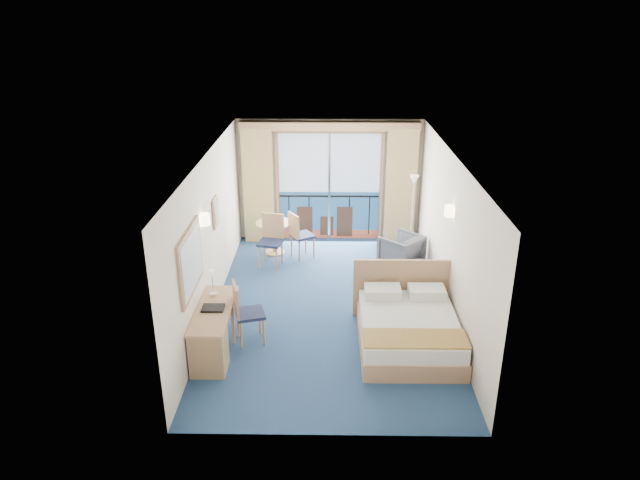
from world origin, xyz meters
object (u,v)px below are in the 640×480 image
Objects in this scene: bed at (408,328)px; desk_chair at (244,310)px; desk at (210,342)px; nightstand at (428,287)px; round_table at (274,230)px; table_chair_a at (299,233)px; armchair at (401,250)px; floor_lamp at (413,193)px; table_chair_b at (272,237)px.

bed is 2.56m from desk_chair.
bed is 1.27× the size of desk.
nightstand is 3.63m from round_table.
bed is at bearing 177.61° from table_chair_a.
desk reaches higher than armchair.
floor_lamp is at bearing -154.11° from armchair.
floor_lamp is 1.65× the size of table_chair_a.
bed reaches higher than desk.
desk_chair is (-3.09, -3.85, -0.67)m from floor_lamp.
desk is 0.80m from desk_chair.
bed is 2.67× the size of armchair.
desk is (-3.48, -2.01, 0.10)m from nightstand.
table_chair_a is (-2.09, 0.38, 0.22)m from armchair.
armchair is 0.48× the size of desk.
nightstand is 3.33m from table_chair_b.
round_table is at bearing 143.64° from nightstand.
floor_lamp is at bearing 29.48° from table_chair_b.
table_chair_b reaches higher than nightstand.
table_chair_a is at bearing 74.40° from desk.
round_table is at bearing 102.23° from table_chair_b.
floor_lamp is at bearing 52.14° from desk.
desk_chair is 0.96× the size of table_chair_b.
round_table is 0.78× the size of table_chair_a.
floor_lamp is 2.57m from table_chair_a.
desk_chair is 2.94m from table_chair_b.
desk_chair reaches higher than table_chair_a.
bed is 1.20× the size of floor_lamp.
round_table is at bearing -58.81° from armchair.
floor_lamp is 3.15m from table_chair_b.
armchair is at bearing 48.07° from desk.
armchair is (-0.30, 1.53, 0.04)m from nightstand.
armchair is 0.70× the size of table_chair_b.
desk reaches higher than round_table.
table_chair_b reaches higher than armchair.
armchair is 4.01m from desk_chair.
desk is 1.55× the size of table_chair_a.
round_table is (-2.94, -0.35, -0.71)m from floor_lamp.
bed is 3.02m from desk.
desk is 4.20m from round_table.
desk is 4.08m from table_chair_a.
table_chair_a is 0.94× the size of table_chair_b.
desk is (-3.50, -4.51, -0.84)m from floor_lamp.
desk_chair is at bearing 58.03° from desk.
table_chair_b reaches higher than desk_chair.
desk is 1.46× the size of table_chair_b.
table_chair_a is (1.10, 3.92, 0.16)m from desk.
bed is 1.98× the size of table_chair_a.
desk is at bearing -97.71° from round_table.
bed is 3.31× the size of nightstand.
bed is at bearing -38.96° from table_chair_b.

